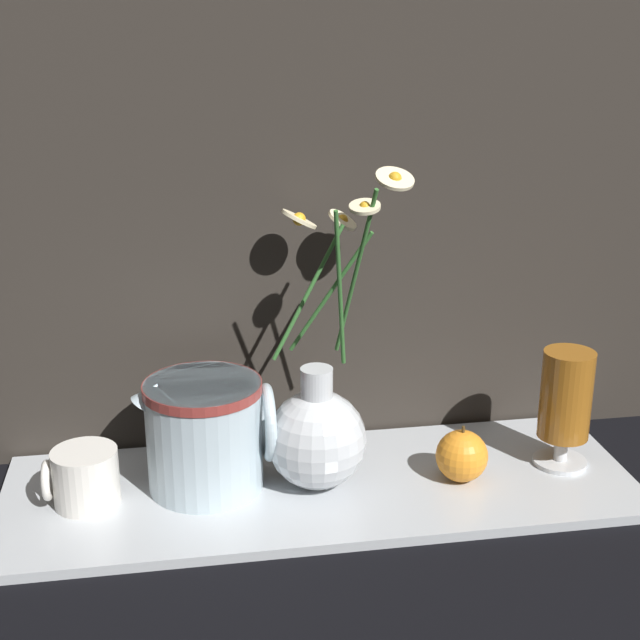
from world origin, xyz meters
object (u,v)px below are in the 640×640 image
(vase_with_flowers, at_px, (318,432))
(orange_fruit, at_px, (462,456))
(yellow_mug, at_px, (84,479))
(ceramic_pitcher, at_px, (206,430))
(tea_glass, at_px, (567,400))

(vase_with_flowers, bearing_deg, orange_fruit, -5.85)
(yellow_mug, bearing_deg, ceramic_pitcher, 9.07)
(vase_with_flowers, distance_m, tea_glass, 0.32)
(yellow_mug, distance_m, tea_glass, 0.59)
(tea_glass, xyz_separation_m, orange_fruit, (-0.14, -0.02, -0.06))
(vase_with_flowers, height_order, tea_glass, vase_with_flowers)
(vase_with_flowers, height_order, orange_fruit, vase_with_flowers)
(yellow_mug, height_order, tea_glass, tea_glass)
(orange_fruit, bearing_deg, yellow_mug, 178.20)
(tea_glass, distance_m, orange_fruit, 0.15)
(vase_with_flowers, xyz_separation_m, yellow_mug, (-0.28, -0.00, -0.04))
(yellow_mug, relative_size, orange_fruit, 1.20)
(vase_with_flowers, xyz_separation_m, ceramic_pitcher, (-0.13, 0.02, 0.00))
(yellow_mug, relative_size, ceramic_pitcher, 0.52)
(vase_with_flowers, relative_size, orange_fruit, 5.25)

